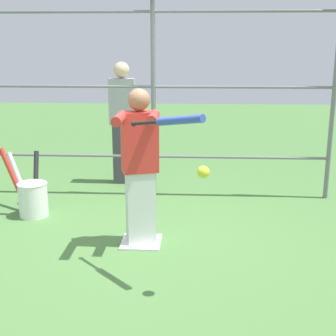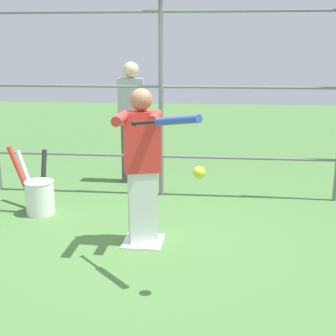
% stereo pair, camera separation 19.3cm
% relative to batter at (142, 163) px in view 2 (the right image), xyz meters
% --- Properties ---
extents(ground_plane, '(24.00, 24.00, 0.00)m').
position_rel_batter_xyz_m(ground_plane, '(0.00, -0.02, -0.85)').
color(ground_plane, '#4C7A3D').
extents(home_plate, '(0.40, 0.40, 0.02)m').
position_rel_batter_xyz_m(home_plate, '(0.00, -0.02, -0.84)').
color(home_plate, white).
rests_on(home_plate, ground).
extents(fence_backstop, '(4.63, 0.06, 2.91)m').
position_rel_batter_xyz_m(fence_backstop, '(0.00, -1.62, 0.60)').
color(fence_backstop, slate).
rests_on(fence_backstop, ground).
extents(batter, '(0.39, 0.61, 1.57)m').
position_rel_batter_xyz_m(batter, '(0.00, 0.00, 0.00)').
color(batter, silver).
rests_on(batter, ground).
extents(baseball_bat_swinging, '(0.64, 0.61, 0.19)m').
position_rel_batter_xyz_m(baseball_bat_swinging, '(-0.36, 0.74, 0.54)').
color(baseball_bat_swinging, black).
extents(softball_in_flight, '(0.10, 0.10, 0.10)m').
position_rel_batter_xyz_m(softball_in_flight, '(-0.60, 1.02, 0.19)').
color(softball_in_flight, yellow).
extents(bat_bucket, '(0.63, 0.64, 0.82)m').
position_rel_batter_xyz_m(bat_bucket, '(1.38, -0.76, -0.62)').
color(bat_bucket, white).
rests_on(bat_bucket, ground).
extents(bystander_behind_fence, '(0.36, 0.22, 1.75)m').
position_rel_batter_xyz_m(bystander_behind_fence, '(0.49, -2.20, 0.06)').
color(bystander_behind_fence, '#3F3F47').
rests_on(bystander_behind_fence, ground).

